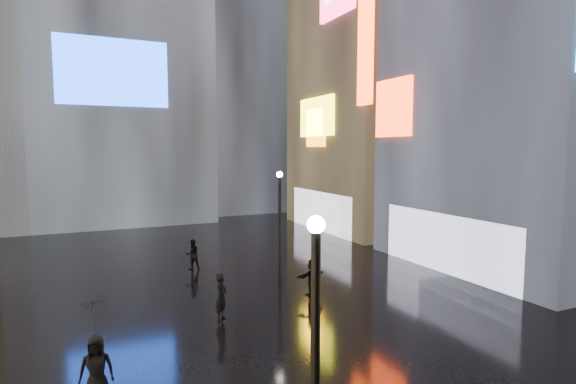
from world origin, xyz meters
TOP-DOWN VIEW (x-y plane):
  - ground at (0.00, 20.00)m, footprint 140.00×140.00m
  - building_right_far at (15.98, 30.00)m, footprint 10.28×12.00m
  - tower_flank_right at (9.00, 46.00)m, footprint 12.00×12.00m
  - lamp_near at (-2.09, 6.40)m, footprint 0.30×0.30m
  - lamp_far at (3.03, 19.50)m, footprint 0.30×0.30m
  - pedestrian_4 at (-5.33, 11.75)m, footprint 0.90×0.67m
  - pedestrian_5 at (3.36, 16.78)m, footprint 1.50×0.76m
  - pedestrian_6 at (-0.99, 15.66)m, footprint 0.71×0.75m
  - pedestrian_7 at (-0.38, 23.08)m, footprint 0.81×0.66m
  - umbrella_2 at (-5.33, 11.75)m, footprint 1.11×1.10m

SIDE VIEW (x-z plane):
  - ground at x=0.00m, z-range 0.00..0.00m
  - pedestrian_5 at x=3.36m, z-range 0.00..1.55m
  - pedestrian_7 at x=-0.38m, z-range 0.00..1.56m
  - pedestrian_4 at x=-5.33m, z-range 0.00..1.69m
  - pedestrian_6 at x=-0.99m, z-range 0.00..1.72m
  - umbrella_2 at x=-5.33m, z-range 1.69..2.60m
  - lamp_near at x=-2.09m, z-range 0.34..5.54m
  - lamp_far at x=3.03m, z-range 0.34..5.54m
  - building_right_far at x=15.98m, z-range -0.02..27.98m
  - tower_flank_right at x=9.00m, z-range 0.00..34.00m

